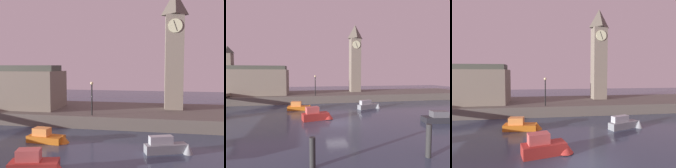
# 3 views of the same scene
# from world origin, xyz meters

# --- Properties ---
(ground_plane) EXTENTS (120.00, 120.00, 0.00)m
(ground_plane) POSITION_xyz_m (0.00, 0.00, 0.00)
(ground_plane) COLOR #384256
(far_embankment) EXTENTS (70.00, 12.00, 1.50)m
(far_embankment) POSITION_xyz_m (0.00, 20.00, 0.75)
(far_embankment) COLOR #5B544C
(far_embankment) RESTS_ON ground
(clock_tower) EXTENTS (2.61, 2.64, 15.94)m
(clock_tower) POSITION_xyz_m (8.16, 21.17, 9.74)
(clock_tower) COLOR slate
(clock_tower) RESTS_ON far_embankment
(parliament_hall) EXTENTS (12.44, 5.85, 9.89)m
(parliament_hall) POSITION_xyz_m (-13.88, 18.59, 4.48)
(parliament_hall) COLOR slate
(parliament_hall) RESTS_ON far_embankment
(streetlamp) EXTENTS (0.36, 0.36, 4.02)m
(streetlamp) POSITION_xyz_m (-1.74, 14.88, 4.00)
(streetlamp) COLOR black
(streetlamp) RESTS_ON far_embankment
(mooring_post_left) EXTENTS (0.38, 0.38, 1.95)m
(mooring_post_left) POSITION_xyz_m (-3.29, -9.74, 0.98)
(mooring_post_left) COLOR #2B2B2B
(mooring_post_left) RESTS_ON ground
(mooring_post_right) EXTENTS (0.37, 0.37, 2.36)m
(mooring_post_right) POSITION_xyz_m (4.80, -9.78, 1.18)
(mooring_post_right) COLOR #2B2B2B
(mooring_post_right) RESTS_ON ground
(boat_cruiser_grey) EXTENTS (4.27, 2.11, 1.48)m
(boat_cruiser_grey) POSITION_xyz_m (6.85, 7.63, 0.54)
(boat_cruiser_grey) COLOR gray
(boat_cruiser_grey) RESTS_ON ground
(boat_dinghy_red) EXTENTS (4.16, 2.08, 1.67)m
(boat_dinghy_red) POSITION_xyz_m (-2.20, 1.94, 0.60)
(boat_dinghy_red) COLOR maroon
(boat_dinghy_red) RESTS_ON ground
(boat_barge_dark) EXTENTS (5.71, 2.29, 1.63)m
(boat_barge_dark) POSITION_xyz_m (13.29, -1.95, 0.46)
(boat_barge_dark) COLOR #232328
(boat_barge_dark) RESTS_ON ground
(boat_patrol_orange) EXTENTS (4.31, 1.84, 1.47)m
(boat_patrol_orange) POSITION_xyz_m (-4.37, 8.68, 0.46)
(boat_patrol_orange) COLOR orange
(boat_patrol_orange) RESTS_ON ground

